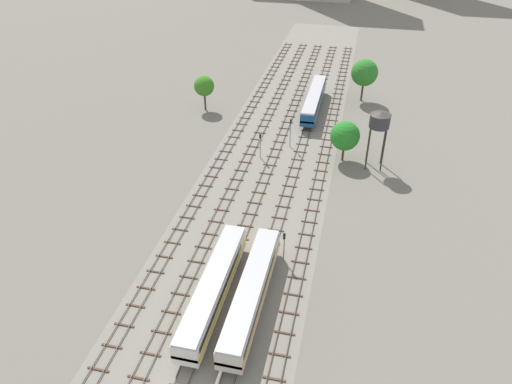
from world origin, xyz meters
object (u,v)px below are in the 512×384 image
object	(u,v)px
diesel_railcar_centre_left_nearest	(213,287)
signal_post_mid	(260,142)
diesel_railcar_centre_near	(251,292)
signal_post_nearest	(284,243)
passenger_coach_centre_mid	(314,99)
water_tower	(380,121)
signal_post_near	(290,129)

from	to	relation	value
diesel_railcar_centre_left_nearest	signal_post_mid	xyz separation A→B (m)	(-2.25, 35.52, 0.61)
diesel_railcar_centre_near	signal_post_nearest	xyz separation A→B (m)	(2.25, 8.94, 0.48)
diesel_railcar_centre_near	passenger_coach_centre_mid	bearing A→B (deg)	90.00
diesel_railcar_centre_left_nearest	passenger_coach_centre_mid	distance (m)	58.83
passenger_coach_centre_mid	signal_post_nearest	bearing A→B (deg)	-87.39
diesel_railcar_centre_near	passenger_coach_centre_mid	world-z (taller)	same
diesel_railcar_centre_left_nearest	water_tower	distance (m)	41.60
diesel_railcar_centre_near	signal_post_near	bearing A→B (deg)	93.16
signal_post_nearest	diesel_railcar_centre_left_nearest	bearing A→B (deg)	-126.32
diesel_railcar_centre_near	signal_post_mid	distance (m)	35.91
passenger_coach_centre_mid	signal_post_nearest	size ratio (longest dim) A/B	4.59
signal_post_mid	water_tower	bearing A→B (deg)	4.54
signal_post_nearest	signal_post_mid	world-z (taller)	signal_post_mid
diesel_railcar_centre_near	signal_post_near	xyz separation A→B (m)	(-2.25, 40.83, 1.01)
passenger_coach_centre_mid	signal_post_mid	bearing A→B (deg)	-106.29
passenger_coach_centre_mid	signal_post_near	bearing A→B (deg)	-97.31
diesel_railcar_centre_left_nearest	signal_post_nearest	bearing A→B (deg)	53.68
diesel_railcar_centre_left_nearest	passenger_coach_centre_mid	bearing A→B (deg)	85.61
diesel_railcar_centre_near	signal_post_nearest	distance (m)	9.23
diesel_railcar_centre_near	signal_post_mid	world-z (taller)	signal_post_mid
passenger_coach_centre_mid	signal_post_mid	size ratio (longest dim) A/B	4.39
signal_post_nearest	signal_post_near	size ratio (longest dim) A/B	0.84
diesel_railcar_centre_left_nearest	water_tower	bearing A→B (deg)	64.41
passenger_coach_centre_mid	signal_post_near	xyz separation A→B (m)	(-2.25, -17.57, 1.00)
water_tower	signal_post_near	world-z (taller)	water_tower
diesel_railcar_centre_left_nearest	signal_post_nearest	size ratio (longest dim) A/B	4.28
diesel_railcar_centre_left_nearest	diesel_railcar_centre_near	size ratio (longest dim) A/B	1.00
diesel_railcar_centre_left_nearest	water_tower	world-z (taller)	water_tower
diesel_railcar_centre_near	diesel_railcar_centre_left_nearest	bearing A→B (deg)	-176.72
signal_post_near	signal_post_mid	world-z (taller)	signal_post_near
diesel_railcar_centre_left_nearest	water_tower	xyz separation A→B (m)	(17.77, 37.11, 6.17)
diesel_railcar_centre_left_nearest	signal_post_nearest	xyz separation A→B (m)	(6.76, 9.20, 0.48)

